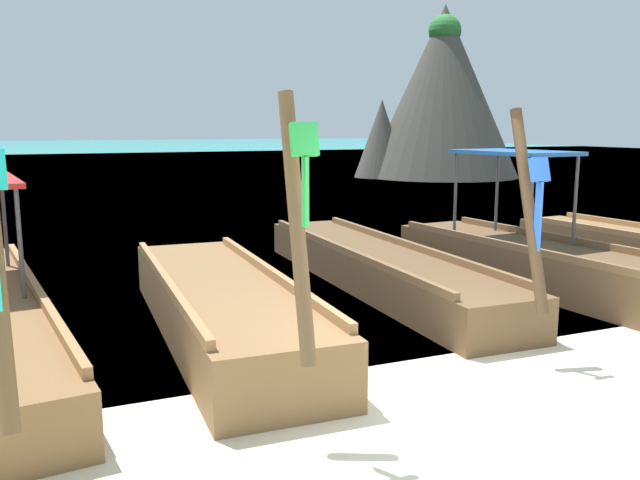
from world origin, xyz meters
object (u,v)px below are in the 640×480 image
Objects in this scene: longtail_boat_green_ribbon at (222,307)px; longtail_boat_blue_ribbon at (378,267)px; karst_rock at (440,94)px; longtail_boat_pink_ribbon at (543,263)px; mooring_buoy_near at (301,188)px.

longtail_boat_green_ribbon reaches higher than longtail_boat_blue_ribbon.
karst_rock is at bearing 54.70° from longtail_boat_blue_ribbon.
mooring_buoy_near is (1.78, 14.47, -0.14)m from longtail_boat_pink_ribbon.
longtail_boat_green_ribbon is 16.34m from mooring_buoy_near.
mooring_buoy_near is (4.03, 13.43, -0.05)m from longtail_boat_blue_ribbon.
karst_rock is (16.20, 20.32, 3.62)m from longtail_boat_green_ribbon.
longtail_boat_blue_ribbon is 0.87× the size of karst_rock.
longtail_boat_pink_ribbon is (5.07, 0.37, 0.04)m from longtail_boat_green_ribbon.
longtail_boat_blue_ribbon reaches higher than mooring_buoy_near.
longtail_boat_green_ribbon reaches higher than longtail_boat_pink_ribbon.
mooring_buoy_near is at bearing -149.63° from karst_rock.
mooring_buoy_near is (6.85, 14.84, -0.10)m from longtail_boat_green_ribbon.
longtail_boat_blue_ribbon is 2.49m from longtail_boat_pink_ribbon.
karst_rock is (11.13, 19.95, 3.58)m from longtail_boat_pink_ribbon.
longtail_boat_pink_ribbon is at bearing 4.15° from longtail_boat_green_ribbon.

